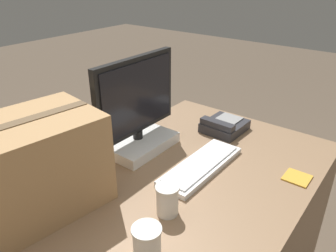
{
  "coord_description": "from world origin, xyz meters",
  "views": [
    {
      "loc": [
        -0.65,
        -0.61,
        1.48
      ],
      "look_at": [
        0.31,
        0.13,
        0.88
      ],
      "focal_mm": 35.0,
      "sensor_mm": 36.0,
      "label": 1
    }
  ],
  "objects_px": {
    "sticky_note_pad": "(297,178)",
    "desk_phone": "(224,126)",
    "monitor": "(137,116)",
    "paper_cup_right": "(167,200)",
    "cardboard_box": "(35,165)",
    "keyboard": "(201,165)",
    "paper_cup_left": "(147,242)"
  },
  "relations": [
    {
      "from": "monitor",
      "to": "keyboard",
      "type": "relative_size",
      "value": 1.06
    },
    {
      "from": "keyboard",
      "to": "sticky_note_pad",
      "type": "distance_m",
      "value": 0.38
    },
    {
      "from": "paper_cup_right",
      "to": "sticky_note_pad",
      "type": "height_order",
      "value": "paper_cup_right"
    },
    {
      "from": "monitor",
      "to": "cardboard_box",
      "type": "distance_m",
      "value": 0.5
    },
    {
      "from": "keyboard",
      "to": "paper_cup_right",
      "type": "relative_size",
      "value": 3.94
    },
    {
      "from": "paper_cup_left",
      "to": "cardboard_box",
      "type": "relative_size",
      "value": 0.22
    },
    {
      "from": "keyboard",
      "to": "desk_phone",
      "type": "relative_size",
      "value": 2.05
    },
    {
      "from": "keyboard",
      "to": "paper_cup_right",
      "type": "xyz_separation_m",
      "value": [
        -0.3,
        -0.06,
        0.04
      ]
    },
    {
      "from": "sticky_note_pad",
      "to": "cardboard_box",
      "type": "bearing_deg",
      "value": 137.08
    },
    {
      "from": "desk_phone",
      "to": "cardboard_box",
      "type": "bearing_deg",
      "value": 167.62
    },
    {
      "from": "paper_cup_left",
      "to": "desk_phone",
      "type": "bearing_deg",
      "value": 14.36
    },
    {
      "from": "keyboard",
      "to": "sticky_note_pad",
      "type": "xyz_separation_m",
      "value": [
        0.17,
        -0.34,
        -0.01
      ]
    },
    {
      "from": "monitor",
      "to": "keyboard",
      "type": "distance_m",
      "value": 0.35
    },
    {
      "from": "monitor",
      "to": "cardboard_box",
      "type": "bearing_deg",
      "value": -179.23
    },
    {
      "from": "desk_phone",
      "to": "cardboard_box",
      "type": "height_order",
      "value": "cardboard_box"
    },
    {
      "from": "paper_cup_left",
      "to": "cardboard_box",
      "type": "xyz_separation_m",
      "value": [
        -0.06,
        0.43,
        0.11
      ]
    },
    {
      "from": "desk_phone",
      "to": "sticky_note_pad",
      "type": "distance_m",
      "value": 0.47
    },
    {
      "from": "cardboard_box",
      "to": "sticky_note_pad",
      "type": "xyz_separation_m",
      "value": [
        0.7,
        -0.65,
        -0.16
      ]
    },
    {
      "from": "paper_cup_left",
      "to": "paper_cup_right",
      "type": "xyz_separation_m",
      "value": [
        0.18,
        0.06,
        0.0
      ]
    },
    {
      "from": "paper_cup_right",
      "to": "cardboard_box",
      "type": "bearing_deg",
      "value": 122.07
    },
    {
      "from": "keyboard",
      "to": "paper_cup_left",
      "type": "height_order",
      "value": "paper_cup_left"
    },
    {
      "from": "cardboard_box",
      "to": "paper_cup_right",
      "type": "bearing_deg",
      "value": -57.93
    },
    {
      "from": "sticky_note_pad",
      "to": "desk_phone",
      "type": "bearing_deg",
      "value": 66.71
    },
    {
      "from": "monitor",
      "to": "paper_cup_left",
      "type": "bearing_deg",
      "value": -135.32
    },
    {
      "from": "paper_cup_left",
      "to": "cardboard_box",
      "type": "distance_m",
      "value": 0.45
    },
    {
      "from": "keyboard",
      "to": "paper_cup_right",
      "type": "bearing_deg",
      "value": -168.81
    },
    {
      "from": "desk_phone",
      "to": "paper_cup_right",
      "type": "relative_size",
      "value": 1.92
    },
    {
      "from": "monitor",
      "to": "keyboard",
      "type": "height_order",
      "value": "monitor"
    },
    {
      "from": "keyboard",
      "to": "cardboard_box",
      "type": "distance_m",
      "value": 0.63
    },
    {
      "from": "monitor",
      "to": "paper_cup_right",
      "type": "bearing_deg",
      "value": -125.58
    },
    {
      "from": "paper_cup_right",
      "to": "cardboard_box",
      "type": "xyz_separation_m",
      "value": [
        -0.23,
        0.37,
        0.11
      ]
    },
    {
      "from": "paper_cup_right",
      "to": "cardboard_box",
      "type": "distance_m",
      "value": 0.45
    }
  ]
}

